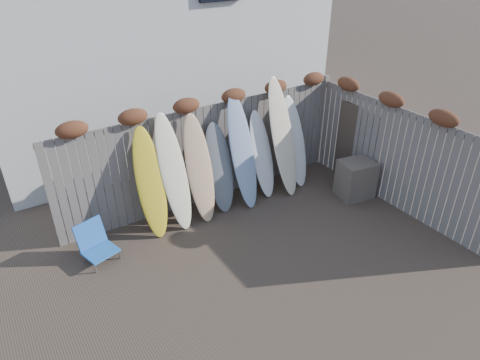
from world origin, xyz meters
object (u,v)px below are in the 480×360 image
wooden_crate (356,179)px  lattice_panel (360,146)px  surfboard_0 (150,183)px  beach_chair (95,243)px

wooden_crate → lattice_panel: bearing=41.9°
surfboard_0 → wooden_crate: bearing=-10.6°
lattice_panel → beach_chair: bearing=165.2°
lattice_panel → surfboard_0: bearing=160.8°
wooden_crate → lattice_panel: (0.44, 0.39, 0.47)m
beach_chair → surfboard_0: bearing=11.6°
beach_chair → surfboard_0: 1.35m
wooden_crate → beach_chair: bearing=169.8°
beach_chair → wooden_crate: (5.11, -0.92, 0.08)m
lattice_panel → surfboard_0: surfboard_0 is taller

